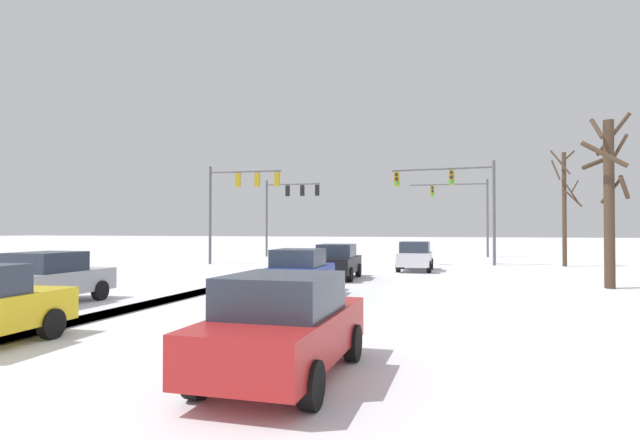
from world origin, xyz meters
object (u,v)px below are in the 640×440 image
(car_black_second, at_px, (337,261))
(bare_tree_sidewalk_mid, at_px, (609,194))
(car_red_fifth, at_px, (284,326))
(car_white_lead, at_px, (415,256))
(traffic_signal_far_right, at_px, (465,204))
(traffic_signal_near_left, at_px, (238,192))
(traffic_signal_near_right, at_px, (457,192))
(car_blue_third, at_px, (299,272))
(traffic_signal_far_left, at_px, (288,200))
(car_silver_fourth, at_px, (49,278))
(bare_tree_sidewalk_far, at_px, (565,204))

(car_black_second, distance_m, bare_tree_sidewalk_mid, 11.58)
(car_black_second, height_order, car_red_fifth, same)
(car_white_lead, bearing_deg, traffic_signal_far_right, 80.81)
(car_red_fifth, bearing_deg, car_white_lead, 90.38)
(traffic_signal_near_left, bearing_deg, bare_tree_sidewalk_mid, -23.51)
(car_red_fifth, bearing_deg, car_black_second, 101.31)
(traffic_signal_near_right, bearing_deg, traffic_signal_far_right, 88.04)
(traffic_signal_near_left, bearing_deg, car_red_fifth, -63.30)
(car_blue_third, xyz_separation_m, bare_tree_sidewalk_mid, (10.99, 5.35, 2.88))
(traffic_signal_far_left, bearing_deg, car_white_lead, -45.36)
(car_silver_fourth, xyz_separation_m, bare_tree_sidewalk_far, (18.04, 22.29, 3.10))
(bare_tree_sidewalk_mid, bearing_deg, car_red_fifth, -118.18)
(traffic_signal_far_right, bearing_deg, car_red_fifth, -93.70)
(traffic_signal_near_left, distance_m, bare_tree_sidewalk_mid, 21.75)
(car_black_second, bearing_deg, car_silver_fourth, -121.42)
(car_red_fifth, distance_m, bare_tree_sidewalk_mid, 17.24)
(car_black_second, bearing_deg, bare_tree_sidewalk_far, 45.41)
(car_black_second, xyz_separation_m, bare_tree_sidewalk_mid, (11.18, -0.81, 2.88))
(traffic_signal_far_right, xyz_separation_m, car_silver_fourth, (-11.99, -32.14, -3.64))
(car_blue_third, bearing_deg, traffic_signal_far_left, 110.63)
(traffic_signal_far_left, height_order, car_white_lead, traffic_signal_far_left)
(car_white_lead, distance_m, car_black_second, 6.53)
(traffic_signal_near_right, bearing_deg, bare_tree_sidewalk_far, 16.94)
(traffic_signal_near_left, relative_size, bare_tree_sidewalk_mid, 0.94)
(traffic_signal_far_right, height_order, car_red_fifth, traffic_signal_far_right)
(traffic_signal_far_left, xyz_separation_m, car_red_fifth, (11.97, -33.56, -3.93))
(car_black_second, relative_size, bare_tree_sidewalk_far, 0.58)
(traffic_signal_far_right, bearing_deg, bare_tree_sidewalk_mid, -76.00)
(traffic_signal_far_right, height_order, car_white_lead, traffic_signal_far_right)
(traffic_signal_far_right, xyz_separation_m, car_black_second, (-5.58, -21.65, -3.64))
(car_white_lead, bearing_deg, car_black_second, -117.53)
(car_blue_third, bearing_deg, bare_tree_sidewalk_mid, 25.95)
(car_white_lead, relative_size, car_red_fifth, 1.01)
(car_black_second, xyz_separation_m, car_blue_third, (0.20, -6.16, 0.00))
(traffic_signal_far_right, bearing_deg, car_black_second, -104.46)
(bare_tree_sidewalk_mid, bearing_deg, car_white_lead, 141.07)
(traffic_signal_near_right, xyz_separation_m, car_red_fifth, (-2.02, -25.63, -3.84))
(traffic_signal_far_left, xyz_separation_m, car_silver_fourth, (2.40, -28.25, -3.93))
(traffic_signal_near_right, xyz_separation_m, car_black_second, (-5.18, -9.84, -3.84))
(car_white_lead, xyz_separation_m, car_black_second, (-3.02, -5.79, 0.00))
(car_blue_third, bearing_deg, traffic_signal_far_right, 79.04)
(bare_tree_sidewalk_far, bearing_deg, traffic_signal_far_left, 163.74)
(bare_tree_sidewalk_far, bearing_deg, traffic_signal_near_right, -163.06)
(car_blue_third, distance_m, car_silver_fourth, 7.89)
(car_blue_third, relative_size, car_silver_fourth, 1.01)
(traffic_signal_far_left, bearing_deg, car_blue_third, -69.37)
(car_blue_third, distance_m, bare_tree_sidewalk_far, 21.52)
(car_black_second, relative_size, bare_tree_sidewalk_mid, 0.61)
(traffic_signal_near_left, xyz_separation_m, bare_tree_sidewalk_mid, (19.92, -8.66, -1.06))
(traffic_signal_far_left, bearing_deg, car_red_fifth, -70.37)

